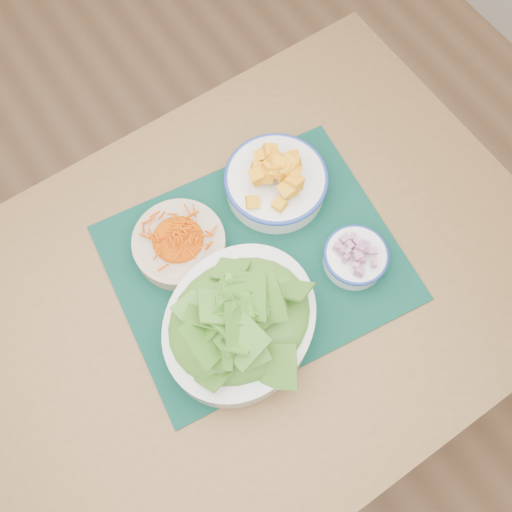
{
  "coord_description": "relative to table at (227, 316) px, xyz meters",
  "views": [
    {
      "loc": [
        0.03,
        -0.53,
        1.75
      ],
      "look_at": [
        0.25,
        -0.21,
        0.78
      ],
      "focal_mm": 40.0,
      "sensor_mm": 36.0,
      "label": 1
    }
  ],
  "objects": [
    {
      "name": "ground",
      "position": [
        -0.15,
        0.24,
        -0.66
      ],
      "size": [
        4.0,
        4.0,
        0.0
      ],
      "primitive_type": "plane",
      "color": "#A67650",
      "rests_on": "ground"
    },
    {
      "name": "table",
      "position": [
        0.0,
        0.0,
        0.0
      ],
      "size": [
        1.25,
        0.84,
        0.75
      ],
      "rotation": [
        0.0,
        0.0,
        0.0
      ],
      "color": "brown",
      "rests_on": "ground"
    },
    {
      "name": "placemat",
      "position": [
        0.09,
        0.03,
        0.1
      ],
      "size": [
        0.57,
        0.49,
        0.0
      ],
      "primitive_type": "cube",
      "rotation": [
        0.0,
        0.0,
        -0.13
      ],
      "color": "black",
      "rests_on": "table"
    },
    {
      "name": "carrot_bowl",
      "position": [
        -0.01,
        0.13,
        0.13
      ],
      "size": [
        0.19,
        0.19,
        0.07
      ],
      "rotation": [
        0.0,
        0.0,
        0.1
      ],
      "color": "#C4AD91",
      "rests_on": "placemat"
    },
    {
      "name": "squash_bowl",
      "position": [
        0.21,
        0.14,
        0.15
      ],
      "size": [
        0.23,
        0.23,
        0.1
      ],
      "rotation": [
        0.0,
        0.0,
        -0.21
      ],
      "color": "white",
      "rests_on": "placemat"
    },
    {
      "name": "lettuce_bowl",
      "position": [
        -0.0,
        -0.06,
        0.16
      ],
      "size": [
        0.37,
        0.35,
        0.13
      ],
      "rotation": [
        0.0,
        0.0,
        0.41
      ],
      "color": "silver",
      "rests_on": "placemat"
    },
    {
      "name": "onion_bowl",
      "position": [
        0.24,
        -0.07,
        0.13
      ],
      "size": [
        0.14,
        0.14,
        0.06
      ],
      "rotation": [
        0.0,
        0.0,
        0.21
      ],
      "color": "white",
      "rests_on": "placemat"
    }
  ]
}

